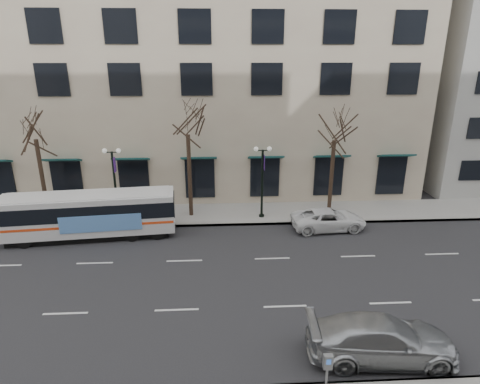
{
  "coord_description": "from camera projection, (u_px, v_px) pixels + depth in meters",
  "views": [
    {
      "loc": [
        2.06,
        -17.98,
        11.11
      ],
      "look_at": [
        3.16,
        2.49,
        4.0
      ],
      "focal_mm": 30.0,
      "sensor_mm": 36.0,
      "label": 1
    }
  ],
  "objects": [
    {
      "name": "ground",
      "position": [
        181.0,
        283.0,
        20.5
      ],
      "size": [
        160.0,
        160.0,
        0.0
      ],
      "primitive_type": "plane",
      "color": "black",
      "rests_on": "ground"
    },
    {
      "name": "sidewalk_far",
      "position": [
        260.0,
        213.0,
        29.22
      ],
      "size": [
        80.0,
        4.0,
        0.15
      ],
      "primitive_type": "cube",
      "color": "gray",
      "rests_on": "ground"
    },
    {
      "name": "building_hotel",
      "position": [
        172.0,
        43.0,
        36.28
      ],
      "size": [
        40.0,
        20.0,
        24.0
      ],
      "primitive_type": "cube",
      "color": "tan",
      "rests_on": "ground"
    },
    {
      "name": "tree_far_left",
      "position": [
        33.0,
        125.0,
        26.1
      ],
      "size": [
        3.6,
        3.6,
        8.34
      ],
      "color": "black",
      "rests_on": "ground"
    },
    {
      "name": "tree_far_mid",
      "position": [
        187.0,
        120.0,
        26.54
      ],
      "size": [
        3.6,
        3.6,
        8.55
      ],
      "color": "black",
      "rests_on": "ground"
    },
    {
      "name": "tree_far_right",
      "position": [
        335.0,
        126.0,
        27.21
      ],
      "size": [
        3.6,
        3.6,
        8.06
      ],
      "color": "black",
      "rests_on": "ground"
    },
    {
      "name": "lamp_post_left",
      "position": [
        115.0,
        181.0,
        27.02
      ],
      "size": [
        1.22,
        0.45,
        5.21
      ],
      "color": "black",
      "rests_on": "ground"
    },
    {
      "name": "lamp_post_right",
      "position": [
        262.0,
        179.0,
        27.53
      ],
      "size": [
        1.22,
        0.45,
        5.21
      ],
      "color": "black",
      "rests_on": "ground"
    },
    {
      "name": "city_bus",
      "position": [
        90.0,
        214.0,
        25.15
      ],
      "size": [
        10.79,
        3.34,
        2.88
      ],
      "rotation": [
        0.0,
        0.0,
        0.1
      ],
      "color": "silver",
      "rests_on": "ground"
    },
    {
      "name": "silver_car",
      "position": [
        381.0,
        339.0,
        15.25
      ],
      "size": [
        5.81,
        2.66,
        1.65
      ],
      "primitive_type": "imported",
      "rotation": [
        0.0,
        0.0,
        1.51
      ],
      "color": "#A4A8AC",
      "rests_on": "ground"
    },
    {
      "name": "white_pickup",
      "position": [
        329.0,
        219.0,
        26.59
      ],
      "size": [
        5.06,
        2.59,
        1.37
      ],
      "primitive_type": "imported",
      "rotation": [
        0.0,
        0.0,
        1.64
      ],
      "color": "white",
      "rests_on": "ground"
    },
    {
      "name": "pay_station",
      "position": [
        328.0,
        365.0,
        13.51
      ],
      "size": [
        0.31,
        0.21,
        1.42
      ],
      "rotation": [
        0.0,
        0.0,
        -0.02
      ],
      "color": "slate",
      "rests_on": "sidewalk_near"
    }
  ]
}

